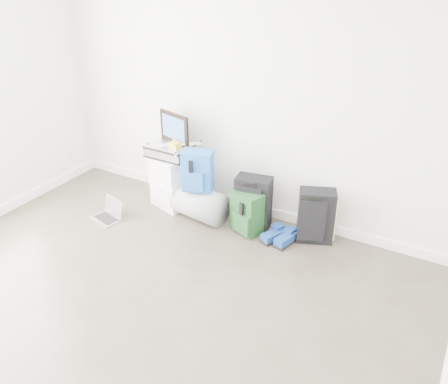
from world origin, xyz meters
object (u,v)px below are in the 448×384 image
Objects in this scene: boxes_stack at (172,181)px; large_suitcase at (253,202)px; duffel_bag at (200,203)px; briefcase at (170,150)px; laptop at (109,214)px; carry_on at (316,216)px.

boxes_stack reaches higher than large_suitcase.
boxes_stack is 0.98m from large_suitcase.
large_suitcase reaches higher than duffel_bag.
duffel_bag is (0.42, -0.09, -0.49)m from briefcase.
laptop is (-0.42, -0.58, -0.61)m from briefcase.
boxes_stack is at bearing 173.07° from large_suitcase.
briefcase is at bearing 161.30° from carry_on.
large_suitcase is 1.58× the size of laptop.
large_suitcase reaches higher than carry_on.
duffel_bag reaches higher than laptop.
briefcase is at bearing 173.07° from large_suitcase.
large_suitcase is at bearing 3.40° from briefcase.
boxes_stack reaches higher than laptop.
large_suitcase is at bearing 162.84° from carry_on.
briefcase is 0.94m from laptop.
duffel_bag is 0.98m from laptop.
boxes_stack is 0.44m from duffel_bag.
large_suitcase is at bearing 39.08° from laptop.
boxes_stack is 1.63m from carry_on.
boxes_stack is at bearing 176.47° from duffel_bag.
carry_on is (1.62, 0.11, -0.03)m from boxes_stack.
briefcase is 1.30× the size of laptop.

